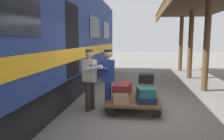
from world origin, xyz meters
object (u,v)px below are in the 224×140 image
Objects in this scene: suitcase_black_hardshell at (147,78)px; train_car at (22,36)px; suitcase_red_plastic at (124,88)px; suitcase_yellow_case at (146,94)px; suitcase_maroon_trunk at (121,88)px; suitcase_tan_vintage at (121,96)px; porter_by_door at (90,78)px; suitcase_burgundy_valise at (123,92)px; suitcase_orange_carryall at (146,86)px; porter_in_overalls at (107,78)px; suitcase_navy_fabric at (146,99)px; suitcase_teal_softside at (146,92)px; luggage_cart at (134,99)px; suitcase_cream_canvas at (145,89)px.

train_car is at bearing 3.52° from suitcase_black_hardshell.
suitcase_black_hardshell reaches higher than suitcase_red_plastic.
suitcase_maroon_trunk is (0.65, 0.46, 0.26)m from suitcase_yellow_case.
train_car reaches higher than suitcase_tan_vintage.
suitcase_burgundy_valise is at bearing -160.22° from porter_by_door.
suitcase_maroon_trunk is at bearing 35.42° from suitcase_orange_carryall.
train_car is 2.72m from porter_in_overalls.
suitcase_teal_softside is at bearing 75.96° from suitcase_navy_fabric.
suitcase_black_hardshell is at bearing -168.57° from porter_by_door.
suitcase_burgundy_valise reaches higher than suitcase_navy_fabric.
suitcase_red_plastic reaches higher than luggage_cart.
suitcase_red_plastic is at bearing -57.41° from suitcase_teal_softside.
suitcase_red_plastic is at bearing 0.00° from suitcase_cream_canvas.
suitcase_teal_softside is (-0.32, 0.52, 0.33)m from luggage_cart.
suitcase_maroon_trunk reaches higher than suitcase_navy_fabric.
train_car is 3.91m from suitcase_navy_fabric.
suitcase_yellow_case is 0.22m from suitcase_orange_carryall.
luggage_cart is at bearing 2.10° from suitcase_orange_carryall.
suitcase_red_plastic is 1.19× the size of suitcase_yellow_case.
suitcase_orange_carryall reaches higher than suitcase_teal_softside.
train_car is 39.51× the size of suitcase_black_hardshell.
suitcase_yellow_case is at bearing -167.53° from porter_in_overalls.
suitcase_maroon_trunk reaches higher than suitcase_burgundy_valise.
luggage_cart is 0.50m from suitcase_orange_carryall.
suitcase_teal_softside is at bearing 87.76° from suitcase_black_hardshell.
suitcase_teal_softside is at bearing 121.76° from luggage_cart.
suitcase_black_hardshell is at bearing 169.47° from suitcase_yellow_case.
suitcase_navy_fabric is (-0.66, 0.00, -0.06)m from suitcase_tan_vintage.
suitcase_red_plastic is 0.82m from suitcase_yellow_case.
suitcase_burgundy_valise is 1.04m from porter_by_door.
suitcase_navy_fabric is at bearing 142.87° from suitcase_burgundy_valise.
suitcase_maroon_trunk is 1.18× the size of suitcase_teal_softside.
suitcase_tan_vintage is at bearing 0.00° from suitcase_navy_fabric.
luggage_cart is at bearing -165.33° from porter_by_door.
suitcase_burgundy_valise is 0.27× the size of porter_by_door.
suitcase_black_hardshell is (-0.67, 0.50, 0.41)m from suitcase_red_plastic.
porter_in_overalls is (1.07, 0.24, 0.48)m from suitcase_yellow_case.
suitcase_maroon_trunk is 0.52m from porter_in_overalls.
suitcase_teal_softside is at bearing 174.48° from suitcase_maroon_trunk.
suitcase_tan_vintage is at bearing 36.38° from suitcase_black_hardshell.
suitcase_maroon_trunk reaches higher than suitcase_teal_softside.
porter_in_overalls is at bearing 29.79° from suitcase_burgundy_valise.
suitcase_tan_vintage is 0.67m from suitcase_teal_softside.
suitcase_navy_fabric is 0.30× the size of porter_in_overalls.
suitcase_yellow_case is 1.14× the size of suitcase_orange_carryall.
porter_in_overalls is at bearing -14.95° from suitcase_teal_softside.
suitcase_navy_fabric reaches higher than luggage_cart.
suitcase_orange_carryall is at bearing 90.86° from suitcase_cream_canvas.
porter_by_door is (0.46, 0.08, 0.00)m from porter_in_overalls.
suitcase_red_plastic is 0.93m from suitcase_black_hardshell.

